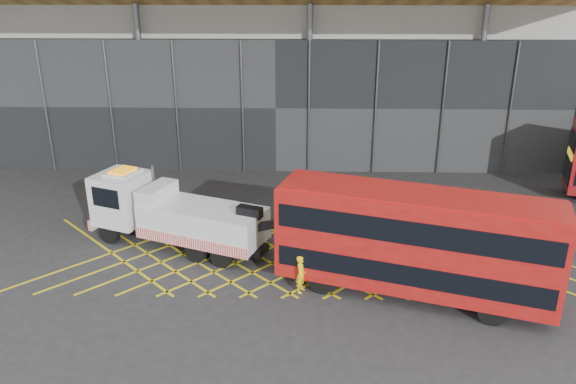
{
  "coord_description": "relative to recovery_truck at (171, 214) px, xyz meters",
  "views": [
    {
      "loc": [
        3.6,
        -22.01,
        11.54
      ],
      "look_at": [
        3.0,
        1.5,
        2.4
      ],
      "focal_mm": 35.0,
      "sensor_mm": 36.0,
      "label": 1
    }
  ],
  "objects": [
    {
      "name": "bus_towed",
      "position": [
        10.01,
        -3.97,
        0.77
      ],
      "size": [
        10.49,
        5.48,
        4.19
      ],
      "rotation": [
        0.0,
        0.0,
        -0.32
      ],
      "color": "#9E0F0C",
      "rests_on": "ground_plane"
    },
    {
      "name": "road_markings",
      "position": [
        7.0,
        -0.86,
        -1.55
      ],
      "size": [
        26.36,
        7.16,
        0.01
      ],
      "color": "yellow",
      "rests_on": "ground_plane"
    },
    {
      "name": "recovery_truck",
      "position": [
        0.0,
        0.0,
        0.0
      ],
      "size": [
        9.45,
        5.19,
        3.37
      ],
      "rotation": [
        0.0,
        0.0,
        -0.38
      ],
      "color": "black",
      "rests_on": "ground_plane"
    },
    {
      "name": "ground_plane",
      "position": [
        2.2,
        -0.86,
        -1.56
      ],
      "size": [
        120.0,
        120.0,
        0.0
      ],
      "primitive_type": "plane",
      "color": "#28282B"
    },
    {
      "name": "worker",
      "position": [
        5.82,
        -3.87,
        -0.8
      ],
      "size": [
        0.53,
        0.65,
        1.52
      ],
      "primitive_type": "imported",
      "rotation": [
        0.0,
        0.0,
        1.23
      ],
      "color": "yellow",
      "rests_on": "ground_plane"
    },
    {
      "name": "construction_building",
      "position": [
        4.12,
        17.53,
        7.42
      ],
      "size": [
        55.0,
        23.97,
        18.0
      ],
      "color": "#999893",
      "rests_on": "ground_plane"
    }
  ]
}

